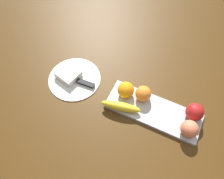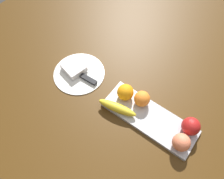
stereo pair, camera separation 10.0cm
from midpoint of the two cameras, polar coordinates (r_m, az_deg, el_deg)
The scene contains 10 objects.
ground_plane at distance 1.00m, azimuth 13.50°, elevation -9.23°, with size 2.40×2.40×0.00m, color #452B0D.
fruit_tray at distance 1.00m, azimuth 12.46°, elevation -7.37°, with size 0.42×0.15×0.02m, color #B6B9C1.
apple at distance 0.99m, azimuth 22.48°, elevation -9.02°, with size 0.08×0.08×0.08m, color #AF1C1B.
banana at distance 0.97m, azimuth 4.30°, elevation -4.96°, with size 0.18×0.04×0.04m, color yellow.
orange_near_apple at distance 0.99m, azimuth 6.35°, elevation -0.94°, with size 0.08×0.08×0.08m, color orange.
orange_near_banana at distance 0.99m, azimuth 10.64°, elevation -2.60°, with size 0.07×0.07×0.07m, color orange.
peach at distance 0.95m, azimuth 20.44°, elevation -12.92°, with size 0.07×0.07×0.07m, color #EC7B56.
dinner_plate at distance 1.11m, azimuth -5.94°, elevation 4.06°, with size 0.26×0.26×0.01m, color white.
folded_napkin at distance 1.11m, azimuth -7.30°, elevation 5.46°, with size 0.10×0.09×0.03m, color white.
knife at distance 1.08m, azimuth -4.09°, elevation 2.79°, with size 0.18×0.03×0.01m.
Camera 2 is at (-0.08, 0.40, 0.90)m, focal length 35.46 mm.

